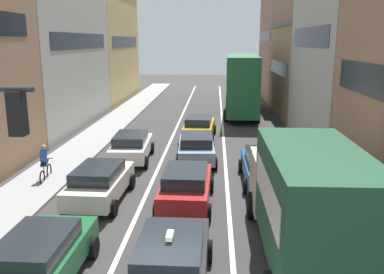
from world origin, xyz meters
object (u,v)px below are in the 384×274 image
(wagon_left_lane_second, at_px, (100,182))
(bus_mid_queue_primary, at_px, (242,82))
(cyclist_on_sidewalk, at_px, (45,164))
(hatchback_centre_lane_third, at_px, (196,147))
(sedan_left_lane_third, at_px, (131,146))
(sedan_right_lane_behind_truck, at_px, (264,166))
(taxi_centre_lane_front, at_px, (171,262))
(removalist_box_truck, at_px, (305,197))
(sedan_centre_lane_second, at_px, (186,185))
(coupe_centre_lane_fourth, at_px, (199,127))
(sedan_left_lane_front, at_px, (40,259))

(wagon_left_lane_second, relative_size, bus_mid_queue_primary, 0.41)
(bus_mid_queue_primary, bearing_deg, cyclist_on_sidewalk, 153.35)
(hatchback_centre_lane_third, height_order, sedan_left_lane_third, same)
(sedan_right_lane_behind_truck, bearing_deg, hatchback_centre_lane_third, 44.92)
(taxi_centre_lane_front, height_order, hatchback_centre_lane_third, taxi_centre_lane_front)
(removalist_box_truck, xyz_separation_m, taxi_centre_lane_front, (-3.64, -1.67, -1.18))
(hatchback_centre_lane_third, relative_size, cyclist_on_sidewalk, 2.54)
(wagon_left_lane_second, bearing_deg, cyclist_on_sidewalk, 57.25)
(sedan_left_lane_third, distance_m, sedan_right_lane_behind_truck, 7.36)
(sedan_centre_lane_second, distance_m, wagon_left_lane_second, 3.46)
(sedan_centre_lane_second, xyz_separation_m, bus_mid_queue_primary, (3.34, 20.25, 2.03))
(wagon_left_lane_second, bearing_deg, coupe_centre_lane_fourth, -16.06)
(taxi_centre_lane_front, height_order, cyclist_on_sidewalk, cyclist_on_sidewalk)
(taxi_centre_lane_front, xyz_separation_m, sedan_right_lane_behind_truck, (3.30, 8.44, -0.00))
(coupe_centre_lane_fourth, bearing_deg, sedan_centre_lane_second, -177.71)
(sedan_left_lane_front, relative_size, hatchback_centre_lane_third, 0.98)
(sedan_left_lane_front, height_order, bus_mid_queue_primary, bus_mid_queue_primary)
(removalist_box_truck, relative_size, cyclist_on_sidewalk, 4.47)
(hatchback_centre_lane_third, xyz_separation_m, sedan_left_lane_third, (-3.46, 0.01, 0.00))
(removalist_box_truck, height_order, bus_mid_queue_primary, bus_mid_queue_primary)
(taxi_centre_lane_front, relative_size, sedan_left_lane_third, 0.99)
(sedan_left_lane_third, height_order, sedan_right_lane_behind_truck, same)
(coupe_centre_lane_fourth, relative_size, bus_mid_queue_primary, 0.41)
(sedan_left_lane_front, xyz_separation_m, sedan_right_lane_behind_truck, (6.70, 8.48, 0.00))
(removalist_box_truck, relative_size, coupe_centre_lane_fourth, 1.76)
(bus_mid_queue_primary, bearing_deg, wagon_left_lane_second, 163.57)
(coupe_centre_lane_fourth, bearing_deg, sedan_left_lane_front, 171.06)
(taxi_centre_lane_front, relative_size, cyclist_on_sidewalk, 2.50)
(removalist_box_truck, distance_m, sedan_centre_lane_second, 5.55)
(coupe_centre_lane_fourth, xyz_separation_m, bus_mid_queue_primary, (3.29, 9.08, 2.03))
(sedan_left_lane_front, bearing_deg, coupe_centre_lane_fourth, -11.04)
(taxi_centre_lane_front, bearing_deg, coupe_centre_lane_fourth, 0.50)
(taxi_centre_lane_front, relative_size, bus_mid_queue_primary, 0.41)
(hatchback_centre_lane_third, xyz_separation_m, sedan_right_lane_behind_truck, (3.20, -3.14, 0.00))
(hatchback_centre_lane_third, bearing_deg, removalist_box_truck, -163.55)
(sedan_left_lane_third, bearing_deg, coupe_centre_lane_fourth, -35.44)
(sedan_left_lane_front, distance_m, coupe_centre_lane_fourth, 17.23)
(taxi_centre_lane_front, relative_size, wagon_left_lane_second, 0.99)
(hatchback_centre_lane_third, xyz_separation_m, cyclist_on_sidewalk, (-6.69, -3.59, 0.05))
(removalist_box_truck, distance_m, bus_mid_queue_primary, 24.28)
(sedan_left_lane_third, bearing_deg, wagon_left_lane_second, 176.21)
(sedan_left_lane_front, xyz_separation_m, hatchback_centre_lane_third, (3.50, 11.62, 0.00))
(sedan_centre_lane_second, bearing_deg, coupe_centre_lane_fourth, 0.99)
(removalist_box_truck, relative_size, sedan_centre_lane_second, 1.78)
(sedan_centre_lane_second, xyz_separation_m, coupe_centre_lane_fourth, (0.05, 11.16, 0.00))
(removalist_box_truck, xyz_separation_m, sedan_centre_lane_second, (-3.65, 4.01, -1.18))
(sedan_left_lane_third, relative_size, coupe_centre_lane_fourth, 1.00)
(wagon_left_lane_second, height_order, hatchback_centre_lane_third, same)
(sedan_centre_lane_second, relative_size, hatchback_centre_lane_third, 0.99)
(taxi_centre_lane_front, relative_size, sedan_left_lane_front, 1.00)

